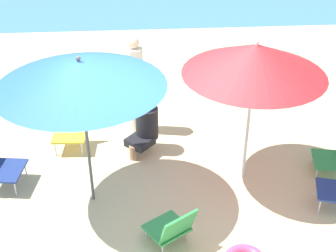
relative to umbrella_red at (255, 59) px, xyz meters
The scene contains 7 objects.
ground_plane 2.25m from the umbrella_red, 152.42° to the right, with size 40.00×40.00×0.00m, color beige.
umbrella_red is the anchor object (origin of this frame).
umbrella_blue 2.16m from the umbrella_red, behind, with size 2.02×2.02×2.09m.
beach_chair_b 3.12m from the umbrella_red, 159.53° to the left, with size 0.53×0.51×0.58m.
beach_chair_d 2.30m from the umbrella_red, 131.77° to the right, with size 0.67×0.68×0.58m.
person_a 2.29m from the umbrella_red, 137.43° to the left, with size 0.28×0.28×1.63m.
person_b 2.08m from the umbrella_red, 151.36° to the left, with size 0.54×0.56×0.94m.
Camera 1 is at (-0.31, -4.63, 4.16)m, focal length 49.48 mm.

